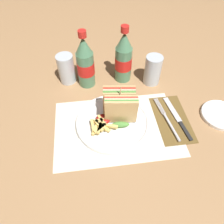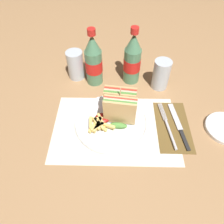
# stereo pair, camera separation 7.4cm
# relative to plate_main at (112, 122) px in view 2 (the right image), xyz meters

# --- Properties ---
(ground_plane) EXTENTS (4.00, 4.00, 0.00)m
(ground_plane) POSITION_rel_plate_main_xyz_m (-0.01, -0.01, -0.01)
(ground_plane) COLOR #9E754C
(placemat) EXTENTS (0.42, 0.28, 0.00)m
(placemat) POSITION_rel_plate_main_xyz_m (0.01, -0.02, -0.01)
(placemat) COLOR silver
(placemat) RESTS_ON ground_plane
(plate_main) EXTENTS (0.25, 0.25, 0.02)m
(plate_main) POSITION_rel_plate_main_xyz_m (0.00, 0.00, 0.00)
(plate_main) COLOR white
(plate_main) RESTS_ON ground_plane
(club_sandwich) EXTENTS (0.11, 0.11, 0.14)m
(club_sandwich) POSITION_rel_plate_main_xyz_m (0.03, 0.02, 0.06)
(club_sandwich) COLOR tan
(club_sandwich) RESTS_ON plate_main
(fries_pile) EXTENTS (0.09, 0.08, 0.02)m
(fries_pile) POSITION_rel_plate_main_xyz_m (-0.04, -0.02, 0.02)
(fries_pile) COLOR #E5C166
(fries_pile) RESTS_ON plate_main
(ketchup_blob) EXTENTS (0.05, 0.04, 0.02)m
(ketchup_blob) POSITION_rel_plate_main_xyz_m (-0.03, 0.00, 0.02)
(ketchup_blob) COLOR maroon
(ketchup_blob) RESTS_ON plate_main
(napkin) EXTENTS (0.11, 0.22, 0.00)m
(napkin) POSITION_rel_plate_main_xyz_m (0.21, -0.01, -0.01)
(napkin) COLOR brown
(napkin) RESTS_ON ground_plane
(fork) EXTENTS (0.04, 0.20, 0.01)m
(fork) POSITION_rel_plate_main_xyz_m (0.19, -0.03, -0.00)
(fork) COLOR silver
(fork) RESTS_ON napkin
(knife) EXTENTS (0.04, 0.20, 0.00)m
(knife) POSITION_rel_plate_main_xyz_m (0.23, -0.01, -0.00)
(knife) COLOR black
(knife) RESTS_ON napkin
(coke_bottle_near) EXTENTS (0.07, 0.07, 0.23)m
(coke_bottle_near) POSITION_rel_plate_main_xyz_m (-0.07, 0.22, 0.09)
(coke_bottle_near) COLOR #4C7F5B
(coke_bottle_near) RESTS_ON ground_plane
(coke_bottle_far) EXTENTS (0.07, 0.07, 0.23)m
(coke_bottle_far) POSITION_rel_plate_main_xyz_m (0.07, 0.24, 0.09)
(coke_bottle_far) COLOR #4C7F5B
(coke_bottle_far) RESTS_ON ground_plane
(glass_near) EXTENTS (0.07, 0.07, 0.12)m
(glass_near) POSITION_rel_plate_main_xyz_m (0.19, 0.20, 0.04)
(glass_near) COLOR silver
(glass_near) RESTS_ON ground_plane
(glass_far) EXTENTS (0.07, 0.07, 0.12)m
(glass_far) POSITION_rel_plate_main_xyz_m (-0.15, 0.25, 0.05)
(glass_far) COLOR silver
(glass_far) RESTS_ON ground_plane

